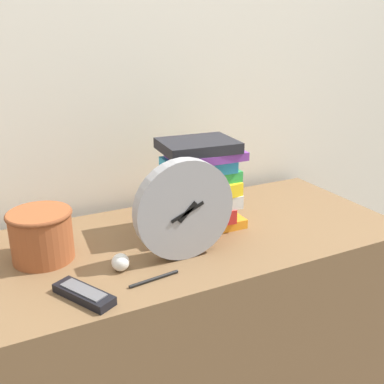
{
  "coord_description": "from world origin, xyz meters",
  "views": [
    {
      "loc": [
        -0.46,
        -0.78,
        1.3
      ],
      "look_at": [
        0.05,
        0.24,
        0.88
      ],
      "focal_mm": 42.0,
      "sensor_mm": 36.0,
      "label": 1
    }
  ],
  "objects": [
    {
      "name": "crumpled_paper_ball",
      "position": [
        -0.18,
        0.18,
        0.76
      ],
      "size": [
        0.04,
        0.04,
        0.04
      ],
      "color": "white",
      "rests_on": "desk"
    },
    {
      "name": "book_stack",
      "position": [
        0.11,
        0.32,
        0.87
      ],
      "size": [
        0.25,
        0.2,
        0.27
      ],
      "color": "orange",
      "rests_on": "desk"
    },
    {
      "name": "desk_clock",
      "position": [
        -0.01,
        0.17,
        0.87
      ],
      "size": [
        0.27,
        0.04,
        0.27
      ],
      "color": "#99999E",
      "rests_on": "desk"
    },
    {
      "name": "pen",
      "position": [
        -0.12,
        0.09,
        0.74
      ],
      "size": [
        0.13,
        0.02,
        0.01
      ],
      "color": "black",
      "rests_on": "desk"
    },
    {
      "name": "tv_remote",
      "position": [
        -0.29,
        0.09,
        0.75
      ],
      "size": [
        0.12,
        0.16,
        0.02
      ],
      "color": "black",
      "rests_on": "desk"
    },
    {
      "name": "wall_back",
      "position": [
        0.0,
        0.63,
        1.2
      ],
      "size": [
        6.0,
        0.04,
        2.4
      ],
      "color": "silver",
      "rests_on": "ground_plane"
    },
    {
      "name": "basket",
      "position": [
        -0.34,
        0.32,
        0.81
      ],
      "size": [
        0.16,
        0.16,
        0.13
      ],
      "color": "#994C28",
      "rests_on": "desk"
    },
    {
      "name": "desk",
      "position": [
        0.0,
        0.28,
        0.37
      ],
      "size": [
        1.37,
        0.56,
        0.73
      ],
      "color": "brown",
      "rests_on": "ground_plane"
    }
  ]
}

